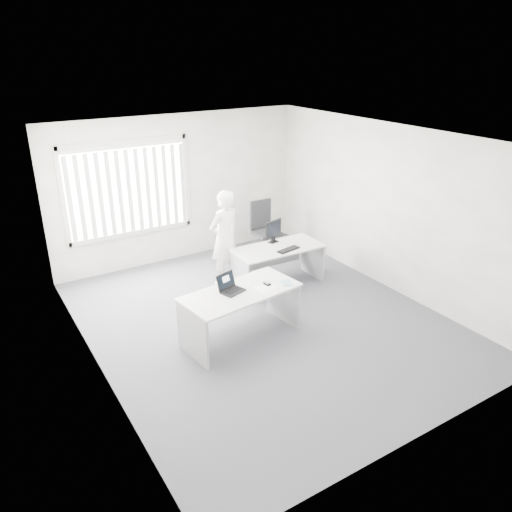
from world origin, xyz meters
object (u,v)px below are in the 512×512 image
laptop (233,284)px  office_chair (265,239)px  person (225,238)px  monitor (273,231)px  desk_near (241,304)px  desk_far (278,258)px

laptop → office_chair: bearing=32.4°
person → monitor: 0.87m
desk_near → person: person is taller
desk_near → monitor: bearing=36.2°
monitor → laptop: bearing=-155.3°
monitor → office_chair: bearing=48.3°
person → laptop: (-0.79, -1.69, 0.03)m
office_chair → monitor: (-0.48, -1.00, 0.57)m
desk_near → person: 1.88m
desk_far → laptop: 1.96m
office_chair → monitor: same height
office_chair → person: person is taller
office_chair → laptop: bearing=-131.3°
office_chair → monitor: size_ratio=2.78×
desk_near → office_chair: size_ratio=1.59×
desk_near → desk_far: desk_near is taller
laptop → desk_far: bearing=20.1°
person → monitor: size_ratio=4.28×
desk_far → office_chair: office_chair is taller
desk_near → person: bearing=60.9°
desk_near → monitor: 2.11m
desk_near → desk_far: bearing=32.0°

